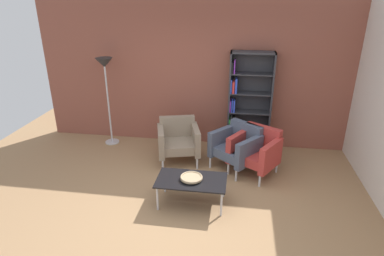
# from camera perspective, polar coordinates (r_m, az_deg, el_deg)

# --- Properties ---
(ground_plane) EXTENTS (8.32, 8.32, 0.00)m
(ground_plane) POSITION_cam_1_polar(r_m,az_deg,el_deg) (4.75, -2.23, -14.55)
(ground_plane) COLOR #9E7751
(brick_back_panel) EXTENTS (6.40, 0.12, 2.90)m
(brick_back_panel) POSITION_cam_1_polar(r_m,az_deg,el_deg) (6.38, 1.73, 9.77)
(brick_back_panel) COLOR brown
(brick_back_panel) RESTS_ON ground_plane
(bookshelf_tall) EXTENTS (0.80, 0.30, 1.90)m
(bookshelf_tall) POSITION_cam_1_polar(r_m,az_deg,el_deg) (6.28, 9.52, 4.30)
(bookshelf_tall) COLOR #333338
(bookshelf_tall) RESTS_ON ground_plane
(coffee_table_low) EXTENTS (1.00, 0.56, 0.40)m
(coffee_table_low) POSITION_cam_1_polar(r_m,az_deg,el_deg) (4.73, -0.10, -9.32)
(coffee_table_low) COLOR black
(coffee_table_low) RESTS_ON ground_plane
(decorative_bowl) EXTENTS (0.32, 0.32, 0.05)m
(decorative_bowl) POSITION_cam_1_polar(r_m,az_deg,el_deg) (4.69, -0.10, -8.63)
(decorative_bowl) COLOR tan
(decorative_bowl) RESTS_ON coffee_table_low
(armchair_by_bookshelf) EXTENTS (0.95, 0.94, 0.78)m
(armchair_by_bookshelf) POSITION_cam_1_polar(r_m,az_deg,el_deg) (5.70, 7.93, -3.13)
(armchair_by_bookshelf) COLOR #4C566B
(armchair_by_bookshelf) RESTS_ON ground_plane
(armchair_corner_red) EXTENTS (0.86, 0.82, 0.78)m
(armchair_corner_red) POSITION_cam_1_polar(r_m,az_deg,el_deg) (5.88, -2.43, -2.05)
(armchair_corner_red) COLOR gray
(armchair_corner_red) RESTS_ON ground_plane
(armchair_near_window) EXTENTS (0.94, 0.92, 0.78)m
(armchair_near_window) POSITION_cam_1_polar(r_m,az_deg,el_deg) (5.60, 11.08, -3.83)
(armchair_near_window) COLOR #B73833
(armchair_near_window) RESTS_ON ground_plane
(floor_lamp_torchiere) EXTENTS (0.32, 0.32, 1.74)m
(floor_lamp_torchiere) POSITION_cam_1_polar(r_m,az_deg,el_deg) (6.48, -14.92, 9.23)
(floor_lamp_torchiere) COLOR silver
(floor_lamp_torchiere) RESTS_ON ground_plane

